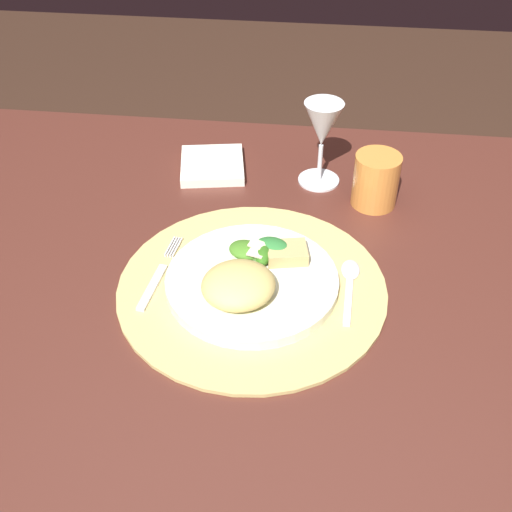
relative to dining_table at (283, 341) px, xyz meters
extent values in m
cube|color=#4E261D|center=(0.00, 0.00, 0.13)|extent=(1.41, 0.92, 0.03)
cylinder|color=#52241B|center=(-0.62, 0.38, -0.23)|extent=(0.08, 0.08, 0.69)
cylinder|color=tan|center=(-0.05, -0.03, 0.14)|extent=(0.39, 0.39, 0.01)
cylinder|color=silver|center=(-0.05, -0.03, 0.16)|extent=(0.25, 0.25, 0.02)
ellipsoid|color=#D3BC6A|center=(-0.06, -0.07, 0.18)|extent=(0.14, 0.14, 0.04)
ellipsoid|color=#496E31|center=(-0.03, 0.01, 0.17)|extent=(0.05, 0.06, 0.02)
ellipsoid|color=#427A23|center=(-0.06, 0.02, 0.17)|extent=(0.06, 0.06, 0.02)
ellipsoid|color=#30691A|center=(-0.03, 0.01, 0.18)|extent=(0.03, 0.05, 0.02)
ellipsoid|color=#2C7532|center=(-0.02, 0.02, 0.18)|extent=(0.07, 0.06, 0.02)
cube|color=beige|center=(-0.04, 0.02, 0.19)|extent=(0.03, 0.02, 0.01)
cube|color=beige|center=(-0.04, 0.00, 0.18)|extent=(0.03, 0.02, 0.00)
cube|color=tan|center=(0.00, 0.02, 0.17)|extent=(0.07, 0.06, 0.02)
cube|color=silver|center=(-0.19, -0.05, 0.15)|extent=(0.02, 0.10, 0.00)
cube|color=silver|center=(-0.18, 0.04, 0.15)|extent=(0.01, 0.04, 0.00)
cube|color=silver|center=(-0.18, 0.04, 0.15)|extent=(0.01, 0.04, 0.00)
cube|color=silver|center=(-0.17, 0.04, 0.15)|extent=(0.01, 0.04, 0.00)
cube|color=silver|center=(-0.17, 0.04, 0.15)|extent=(0.01, 0.04, 0.00)
cube|color=silver|center=(0.09, -0.05, 0.15)|extent=(0.01, 0.10, 0.00)
ellipsoid|color=silver|center=(0.09, 0.02, 0.15)|extent=(0.03, 0.04, 0.01)
cube|color=white|center=(-0.16, 0.28, 0.15)|extent=(0.13, 0.14, 0.02)
cylinder|color=silver|center=(0.04, 0.26, 0.14)|extent=(0.07, 0.07, 0.00)
cylinder|color=silver|center=(0.04, 0.26, 0.18)|extent=(0.01, 0.01, 0.07)
cone|color=silver|center=(0.04, 0.26, 0.25)|extent=(0.07, 0.07, 0.08)
cylinder|color=orange|center=(0.13, 0.21, 0.19)|extent=(0.08, 0.08, 0.09)
camera|label=1|loc=(0.04, -0.70, 0.77)|focal=44.60mm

